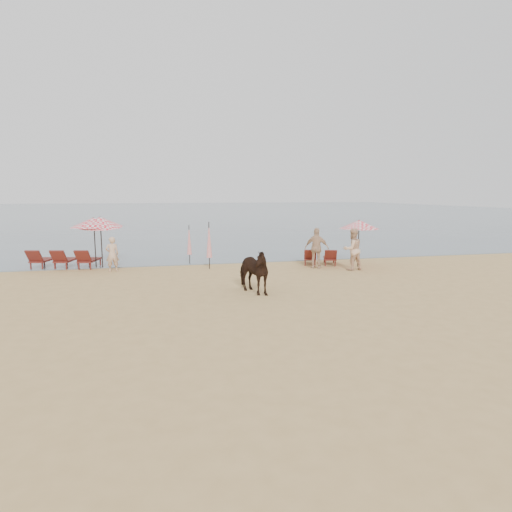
# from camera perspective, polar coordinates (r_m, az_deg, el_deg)

# --- Properties ---
(ground) EXTENTS (120.00, 120.00, 0.00)m
(ground) POSITION_cam_1_polar(r_m,az_deg,el_deg) (12.27, 5.37, -8.41)
(ground) COLOR tan
(ground) RESTS_ON ground
(sea) EXTENTS (160.00, 140.00, 0.06)m
(sea) POSITION_cam_1_polar(r_m,az_deg,el_deg) (91.28, -10.82, 5.98)
(sea) COLOR #51606B
(sea) RESTS_ON ground
(lounger_cluster_left) EXTENTS (3.23, 2.34, 0.64)m
(lounger_cluster_left) POSITION_cam_1_polar(r_m,az_deg,el_deg) (22.25, -24.22, -0.37)
(lounger_cluster_left) COLOR #5C1716
(lounger_cluster_left) RESTS_ON ground
(lounger_cluster_right) EXTENTS (1.98, 1.94, 0.56)m
(lounger_cluster_right) POSITION_cam_1_polar(r_m,az_deg,el_deg) (21.50, 8.53, -0.15)
(lounger_cluster_right) COLOR #5C1716
(lounger_cluster_right) RESTS_ON ground
(umbrella_open_left_a) EXTENTS (2.13, 2.13, 2.42)m
(umbrella_open_left_a) POSITION_cam_1_polar(r_m,az_deg,el_deg) (21.58, -20.81, 4.20)
(umbrella_open_left_a) COLOR black
(umbrella_open_left_a) RESTS_ON ground
(umbrella_open_left_b) EXTENTS (1.99, 2.03, 2.54)m
(umbrella_open_left_b) POSITION_cam_1_polar(r_m,az_deg,el_deg) (21.45, -20.04, 4.28)
(umbrella_open_left_b) COLOR black
(umbrella_open_left_b) RESTS_ON ground
(umbrella_open_right) EXTENTS (1.87, 1.87, 2.28)m
(umbrella_open_right) POSITION_cam_1_polar(r_m,az_deg,el_deg) (21.18, 13.58, 4.11)
(umbrella_open_right) COLOR black
(umbrella_open_right) RESTS_ON ground
(umbrella_closed_left) EXTENTS (0.24, 0.24, 1.97)m
(umbrella_closed_left) POSITION_cam_1_polar(r_m,az_deg,el_deg) (21.70, -8.90, 2.11)
(umbrella_closed_left) COLOR black
(umbrella_closed_left) RESTS_ON ground
(umbrella_closed_right) EXTENTS (0.27, 0.27, 2.22)m
(umbrella_closed_right) POSITION_cam_1_polar(r_m,az_deg,el_deg) (20.13, -6.27, 2.11)
(umbrella_closed_right) COLOR black
(umbrella_closed_right) RESTS_ON ground
(cow) EXTENTS (1.54, 2.11, 1.62)m
(cow) POSITION_cam_1_polar(r_m,az_deg,el_deg) (15.17, -0.62, -1.99)
(cow) COLOR black
(cow) RESTS_ON ground
(beachgoer_left) EXTENTS (0.66, 0.52, 1.60)m
(beachgoer_left) POSITION_cam_1_polar(r_m,az_deg,el_deg) (20.42, -18.62, 0.22)
(beachgoer_left) COLOR tan
(beachgoer_left) RESTS_ON ground
(beachgoer_right_a) EXTENTS (1.04, 0.86, 1.94)m
(beachgoer_right_a) POSITION_cam_1_polar(r_m,az_deg,el_deg) (20.24, 12.74, 0.88)
(beachgoer_right_a) COLOR #DBAD89
(beachgoer_right_a) RESTS_ON ground
(beachgoer_right_b) EXTENTS (1.21, 0.99, 1.93)m
(beachgoer_right_b) POSITION_cam_1_polar(r_m,az_deg,el_deg) (20.43, 8.10, 1.05)
(beachgoer_right_b) COLOR tan
(beachgoer_right_b) RESTS_ON ground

